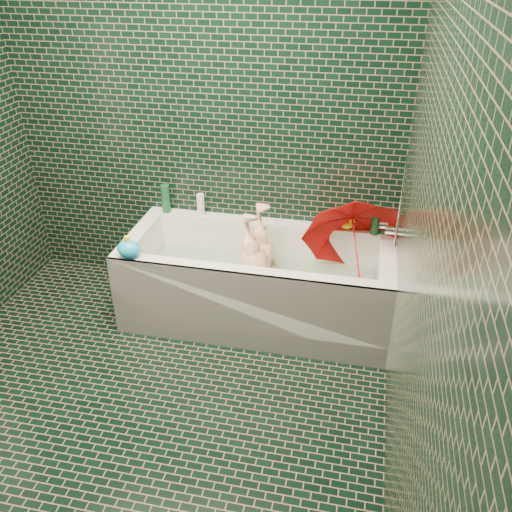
% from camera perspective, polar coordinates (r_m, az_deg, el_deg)
% --- Properties ---
extents(floor, '(2.80, 2.80, 0.00)m').
position_cam_1_polar(floor, '(3.08, -12.55, -16.08)').
color(floor, black).
rests_on(floor, ground).
extents(wall_back, '(2.80, 0.00, 2.80)m').
position_cam_1_polar(wall_back, '(3.58, -5.78, 14.85)').
color(wall_back, black).
rests_on(wall_back, floor).
extents(wall_right, '(0.00, 2.80, 2.80)m').
position_cam_1_polar(wall_right, '(2.12, 17.26, 2.41)').
color(wall_right, black).
rests_on(wall_right, floor).
extents(bathtub, '(1.70, 0.75, 0.55)m').
position_cam_1_polar(bathtub, '(3.56, 0.15, -3.57)').
color(bathtub, white).
rests_on(bathtub, floor).
extents(bath_mat, '(1.35, 0.47, 0.01)m').
position_cam_1_polar(bath_mat, '(3.60, 0.21, -4.15)').
color(bath_mat, '#49CC28').
rests_on(bath_mat, bathtub).
extents(water, '(1.48, 0.53, 0.00)m').
position_cam_1_polar(water, '(3.52, 0.21, -2.22)').
color(water, silver).
rests_on(water, bathtub).
extents(faucet, '(0.18, 0.19, 0.55)m').
position_cam_1_polar(faucet, '(3.23, 14.47, 3.21)').
color(faucet, silver).
rests_on(faucet, wall_right).
extents(child, '(1.02, 0.64, 0.29)m').
position_cam_1_polar(child, '(3.50, 0.35, -2.24)').
color(child, '#F4B999').
rests_on(child, bathtub).
extents(umbrella, '(0.89, 0.81, 0.96)m').
position_cam_1_polar(umbrella, '(3.39, 10.48, 0.77)').
color(umbrella, red).
rests_on(umbrella, bathtub).
extents(soap_bottle_a, '(0.11, 0.11, 0.25)m').
position_cam_1_polar(soap_bottle_a, '(3.64, 12.17, 2.70)').
color(soap_bottle_a, white).
rests_on(soap_bottle_a, bathtub).
extents(soap_bottle_b, '(0.10, 0.10, 0.18)m').
position_cam_1_polar(soap_bottle_b, '(3.61, 12.63, 2.42)').
color(soap_bottle_b, '#5F2078').
rests_on(soap_bottle_b, bathtub).
extents(soap_bottle_c, '(0.18, 0.18, 0.18)m').
position_cam_1_polar(soap_bottle_c, '(3.60, 13.22, 2.24)').
color(soap_bottle_c, '#154A27').
rests_on(soap_bottle_c, bathtub).
extents(bottle_right_tall, '(0.06, 0.06, 0.19)m').
position_cam_1_polar(bottle_right_tall, '(3.55, 12.51, 3.71)').
color(bottle_right_tall, '#154A27').
rests_on(bottle_right_tall, bathtub).
extents(bottle_right_pump, '(0.05, 0.05, 0.17)m').
position_cam_1_polar(bottle_right_pump, '(3.58, 13.93, 3.50)').
color(bottle_right_pump, silver).
rests_on(bottle_right_pump, bathtub).
extents(bottle_left_tall, '(0.06, 0.06, 0.20)m').
position_cam_1_polar(bottle_left_tall, '(3.82, -9.48, 5.99)').
color(bottle_left_tall, '#154A27').
rests_on(bottle_left_tall, bathtub).
extents(bottle_left_short, '(0.05, 0.05, 0.16)m').
position_cam_1_polar(bottle_left_short, '(3.74, -5.84, 5.40)').
color(bottle_left_short, white).
rests_on(bottle_left_short, bathtub).
extents(rubber_duck, '(0.12, 0.10, 0.09)m').
position_cam_1_polar(rubber_duck, '(3.59, 9.62, 3.36)').
color(rubber_duck, yellow).
rests_on(rubber_duck, bathtub).
extents(bath_toy, '(0.16, 0.14, 0.14)m').
position_cam_1_polar(bath_toy, '(3.30, -13.26, 0.76)').
color(bath_toy, '#1BA3F8').
rests_on(bath_toy, bathtub).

